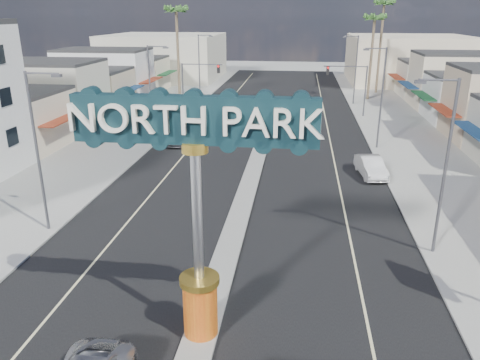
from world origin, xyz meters
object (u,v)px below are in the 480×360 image
(traffic_signal_right, at_px, (350,81))
(streetlight_r_near, at_px, (443,160))
(traffic_signal_left, at_px, (197,78))
(streetlight_l_far, at_px, (200,64))
(car_parked_right, at_px, (371,167))
(gateway_sign, at_px, (196,194))
(streetlight_l_near, at_px, (39,145))
(palm_left_far, at_px, (176,15))
(streetlight_l_mid, at_px, (152,89))
(palm_right_far, at_px, (384,8))
(streetlight_r_far, at_px, (355,66))
(car_parked_left, at_px, (181,135))
(streetlight_r_mid, at_px, (380,93))
(palm_right_mid, at_px, (374,22))

(traffic_signal_right, bearing_deg, streetlight_r_near, -87.90)
(traffic_signal_left, relative_size, streetlight_l_far, 0.67)
(car_parked_right, bearing_deg, gateway_sign, -121.92)
(car_parked_right, bearing_deg, traffic_signal_right, 81.67)
(streetlight_l_near, distance_m, palm_left_far, 40.59)
(car_parked_right, bearing_deg, palm_left_far, 120.43)
(streetlight_l_mid, relative_size, palm_right_far, 0.64)
(streetlight_r_far, bearing_deg, car_parked_left, -128.84)
(palm_right_far, bearing_deg, gateway_sign, -104.03)
(traffic_signal_left, xyz_separation_m, streetlight_r_mid, (19.62, -13.99, 0.79))
(streetlight_l_near, distance_m, palm_right_far, 58.35)
(streetlight_r_far, xyz_separation_m, palm_right_far, (4.57, 10.00, 7.32))
(streetlight_r_mid, relative_size, palm_right_mid, 0.74)
(streetlight_l_near, distance_m, streetlight_r_near, 20.87)
(traffic_signal_right, height_order, streetlight_l_far, streetlight_l_far)
(palm_left_far, bearing_deg, streetlight_l_near, -86.33)
(traffic_signal_left, height_order, streetlight_l_far, streetlight_l_far)
(gateway_sign, relative_size, streetlight_l_mid, 1.02)
(palm_right_mid, bearing_deg, palm_left_far, -167.01)
(streetlight_r_mid, bearing_deg, palm_right_far, 81.88)
(streetlight_l_near, relative_size, palm_right_far, 0.64)
(streetlight_r_near, relative_size, streetlight_r_mid, 1.00)
(traffic_signal_right, bearing_deg, palm_right_far, 72.10)
(streetlight_r_near, xyz_separation_m, streetlight_r_mid, (0.00, 20.00, 0.00))
(streetlight_l_near, relative_size, streetlight_r_far, 1.00)
(traffic_signal_left, height_order, streetlight_l_near, streetlight_l_near)
(streetlight_r_far, bearing_deg, palm_right_far, 65.45)
(streetlight_r_near, xyz_separation_m, palm_left_far, (-23.43, 40.00, 6.43))
(streetlight_l_near, height_order, palm_right_mid, palm_right_mid)
(traffic_signal_right, height_order, streetlight_l_mid, streetlight_l_mid)
(streetlight_l_near, xyz_separation_m, streetlight_l_mid, (0.00, 20.00, 0.00))
(gateway_sign, xyz_separation_m, streetlight_l_far, (-10.43, 50.02, -0.86))
(gateway_sign, height_order, car_parked_left, gateway_sign)
(palm_left_far, bearing_deg, streetlight_r_near, -59.64)
(streetlight_l_near, bearing_deg, streetlight_r_mid, 43.79)
(palm_right_far, bearing_deg, streetlight_l_far, -158.54)
(palm_left_far, bearing_deg, streetlight_l_far, 37.92)
(traffic_signal_right, bearing_deg, gateway_sign, -102.33)
(streetlight_l_far, distance_m, palm_left_far, 7.21)
(palm_right_mid, relative_size, palm_right_far, 0.86)
(palm_right_mid, bearing_deg, gateway_sign, -103.53)
(streetlight_l_mid, height_order, car_parked_left, streetlight_l_mid)
(palm_right_mid, bearing_deg, streetlight_r_mid, -95.64)
(streetlight_l_far, distance_m, streetlight_r_near, 46.90)
(streetlight_l_near, xyz_separation_m, palm_right_far, (25.43, 52.00, 7.32))
(streetlight_r_far, distance_m, palm_right_far, 13.21)
(streetlight_l_far, distance_m, streetlight_r_mid, 30.32)
(streetlight_l_far, height_order, palm_left_far, palm_left_far)
(traffic_signal_left, xyz_separation_m, streetlight_l_mid, (-1.25, -13.99, 0.79))
(gateway_sign, relative_size, streetlight_r_near, 1.02)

